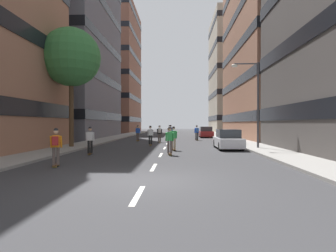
{
  "coord_description": "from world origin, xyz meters",
  "views": [
    {
      "loc": [
        1.14,
        -9.87,
        2.0
      ],
      "look_at": [
        0.0,
        19.94,
        1.7
      ],
      "focal_mm": 30.56,
      "sensor_mm": 36.0,
      "label": 1
    }
  ],
  "objects_px": {
    "streetlamp_right": "(253,95)",
    "skater_6": "(170,139)",
    "skater_5": "(90,139)",
    "skater_0": "(171,131)",
    "parked_car_near": "(228,140)",
    "skater_3": "(138,132)",
    "parked_car_mid": "(206,132)",
    "skater_8": "(174,137)",
    "skater_4": "(197,132)",
    "street_tree_near": "(71,57)",
    "skater_9": "(169,131)",
    "skater_2": "(150,134)",
    "skater_7": "(56,145)",
    "skater_1": "(160,133)"
  },
  "relations": [
    {
      "from": "skater_2",
      "to": "skater_4",
      "type": "bearing_deg",
      "value": 58.63
    },
    {
      "from": "street_tree_near",
      "to": "skater_4",
      "type": "relative_size",
      "value": 5.31
    },
    {
      "from": "parked_car_mid",
      "to": "parked_car_near",
      "type": "bearing_deg",
      "value": -90.0
    },
    {
      "from": "parked_car_mid",
      "to": "skater_4",
      "type": "height_order",
      "value": "skater_4"
    },
    {
      "from": "parked_car_near",
      "to": "skater_7",
      "type": "distance_m",
      "value": 13.31
    },
    {
      "from": "skater_1",
      "to": "skater_3",
      "type": "height_order",
      "value": "same"
    },
    {
      "from": "skater_2",
      "to": "skater_9",
      "type": "xyz_separation_m",
      "value": [
        1.38,
        10.31,
        0.0
      ]
    },
    {
      "from": "street_tree_near",
      "to": "streetlamp_right",
      "type": "height_order",
      "value": "street_tree_near"
    },
    {
      "from": "skater_6",
      "to": "street_tree_near",
      "type": "bearing_deg",
      "value": 150.44
    },
    {
      "from": "skater_7",
      "to": "skater_9",
      "type": "distance_m",
      "value": 23.56
    },
    {
      "from": "skater_8",
      "to": "street_tree_near",
      "type": "bearing_deg",
      "value": 169.4
    },
    {
      "from": "parked_car_near",
      "to": "skater_8",
      "type": "height_order",
      "value": "skater_8"
    },
    {
      "from": "skater_3",
      "to": "skater_7",
      "type": "distance_m",
      "value": 19.03
    },
    {
      "from": "skater_0",
      "to": "skater_9",
      "type": "distance_m",
      "value": 2.12
    },
    {
      "from": "street_tree_near",
      "to": "skater_6",
      "type": "distance_m",
      "value": 11.13
    },
    {
      "from": "skater_0",
      "to": "skater_5",
      "type": "height_order",
      "value": "same"
    },
    {
      "from": "skater_0",
      "to": "skater_6",
      "type": "height_order",
      "value": "same"
    },
    {
      "from": "street_tree_near",
      "to": "skater_8",
      "type": "distance_m",
      "value": 10.42
    },
    {
      "from": "skater_6",
      "to": "skater_7",
      "type": "height_order",
      "value": "same"
    },
    {
      "from": "parked_car_near",
      "to": "skater_0",
      "type": "relative_size",
      "value": 2.47
    },
    {
      "from": "parked_car_mid",
      "to": "streetlamp_right",
      "type": "height_order",
      "value": "streetlamp_right"
    },
    {
      "from": "streetlamp_right",
      "to": "parked_car_mid",
      "type": "bearing_deg",
      "value": 95.84
    },
    {
      "from": "skater_2",
      "to": "skater_7",
      "type": "bearing_deg",
      "value": -103.43
    },
    {
      "from": "parked_car_mid",
      "to": "skater_2",
      "type": "height_order",
      "value": "skater_2"
    },
    {
      "from": "skater_6",
      "to": "skater_5",
      "type": "bearing_deg",
      "value": 179.53
    },
    {
      "from": "parked_car_near",
      "to": "skater_4",
      "type": "bearing_deg",
      "value": 98.79
    },
    {
      "from": "skater_0",
      "to": "parked_car_near",
      "type": "bearing_deg",
      "value": -72.89
    },
    {
      "from": "skater_4",
      "to": "skater_7",
      "type": "bearing_deg",
      "value": -110.67
    },
    {
      "from": "skater_2",
      "to": "skater_5",
      "type": "bearing_deg",
      "value": -111.84
    },
    {
      "from": "parked_car_near",
      "to": "skater_1",
      "type": "xyz_separation_m",
      "value": [
        -5.81,
        7.43,
        0.32
      ]
    },
    {
      "from": "skater_9",
      "to": "parked_car_mid",
      "type": "bearing_deg",
      "value": 41.67
    },
    {
      "from": "street_tree_near",
      "to": "skater_9",
      "type": "height_order",
      "value": "street_tree_near"
    },
    {
      "from": "skater_5",
      "to": "skater_0",
      "type": "bearing_deg",
      "value": 77.2
    },
    {
      "from": "streetlamp_right",
      "to": "skater_8",
      "type": "distance_m",
      "value": 6.93
    },
    {
      "from": "skater_3",
      "to": "parked_car_mid",
      "type": "bearing_deg",
      "value": 45.6
    },
    {
      "from": "skater_8",
      "to": "parked_car_near",
      "type": "bearing_deg",
      "value": 17.18
    },
    {
      "from": "skater_1",
      "to": "skater_6",
      "type": "bearing_deg",
      "value": -82.99
    },
    {
      "from": "streetlamp_right",
      "to": "skater_6",
      "type": "bearing_deg",
      "value": -146.69
    },
    {
      "from": "parked_car_mid",
      "to": "skater_0",
      "type": "distance_m",
      "value": 5.42
    },
    {
      "from": "street_tree_near",
      "to": "skater_2",
      "type": "relative_size",
      "value": 5.31
    },
    {
      "from": "streetlamp_right",
      "to": "skater_6",
      "type": "height_order",
      "value": "streetlamp_right"
    },
    {
      "from": "skater_1",
      "to": "parked_car_mid",
      "type": "bearing_deg",
      "value": 61.64
    },
    {
      "from": "skater_8",
      "to": "skater_9",
      "type": "xyz_separation_m",
      "value": [
        -0.81,
        15.05,
        0.0
      ]
    },
    {
      "from": "parked_car_mid",
      "to": "skater_6",
      "type": "distance_m",
      "value": 22.92
    },
    {
      "from": "parked_car_mid",
      "to": "skater_8",
      "type": "xyz_separation_m",
      "value": [
        -4.19,
        -19.49,
        0.29
      ]
    },
    {
      "from": "skater_1",
      "to": "skater_6",
      "type": "xyz_separation_m",
      "value": [
        1.44,
        -11.73,
        -0.03
      ]
    },
    {
      "from": "skater_1",
      "to": "skater_3",
      "type": "relative_size",
      "value": 1.0
    },
    {
      "from": "skater_3",
      "to": "skater_5",
      "type": "height_order",
      "value": "same"
    },
    {
      "from": "skater_1",
      "to": "skater_2",
      "type": "distance_m",
      "value": 4.02
    },
    {
      "from": "skater_4",
      "to": "skater_5",
      "type": "relative_size",
      "value": 1.0
    }
  ]
}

